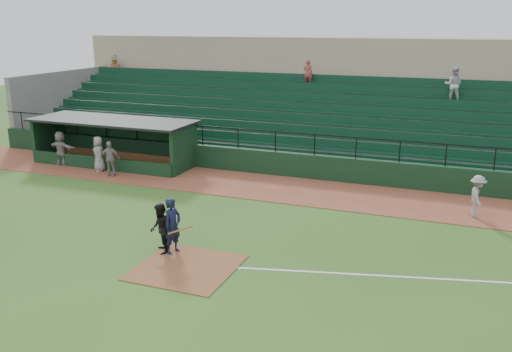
% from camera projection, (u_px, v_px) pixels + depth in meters
% --- Properties ---
extents(ground, '(90.00, 90.00, 0.00)m').
position_uv_depth(ground, '(201.00, 256.00, 18.01)').
color(ground, '#325C1D').
rests_on(ground, ground).
extents(warning_track, '(40.00, 4.00, 0.03)m').
position_uv_depth(warning_track, '(280.00, 188.00, 25.18)').
color(warning_track, brown).
rests_on(warning_track, ground).
extents(home_plate_dirt, '(3.00, 3.00, 0.03)m').
position_uv_depth(home_plate_dirt, '(186.00, 267.00, 17.10)').
color(home_plate_dirt, brown).
rests_on(home_plate_dirt, ground).
extents(foul_line, '(17.49, 4.44, 0.01)m').
position_uv_depth(foul_line, '(460.00, 280.00, 16.29)').
color(foul_line, white).
rests_on(foul_line, ground).
extents(stadium_structure, '(38.00, 13.08, 6.40)m').
position_uv_depth(stadium_structure, '(327.00, 112.00, 32.14)').
color(stadium_structure, black).
rests_on(stadium_structure, ground).
extents(dugout, '(8.90, 3.20, 2.42)m').
position_uv_depth(dugout, '(119.00, 138.00, 29.62)').
color(dugout, black).
rests_on(dugout, ground).
extents(batter_at_plate, '(1.09, 0.78, 1.90)m').
position_uv_depth(batter_at_plate, '(173.00, 226.00, 17.95)').
color(batter_at_plate, black).
rests_on(batter_at_plate, ground).
extents(umpire, '(1.00, 1.05, 1.71)m').
position_uv_depth(umpire, '(160.00, 229.00, 17.97)').
color(umpire, black).
rests_on(umpire, ground).
extents(runner, '(0.79, 1.17, 1.67)m').
position_uv_depth(runner, '(477.00, 196.00, 21.29)').
color(runner, gray).
rests_on(runner, warning_track).
extents(dugout_player_a, '(1.10, 0.71, 1.74)m').
position_uv_depth(dugout_player_a, '(110.00, 158.00, 27.01)').
color(dugout_player_a, gray).
rests_on(dugout_player_a, warning_track).
extents(dugout_player_b, '(1.04, 1.00, 1.79)m').
position_uv_depth(dugout_player_b, '(99.00, 154.00, 27.87)').
color(dugout_player_b, gray).
rests_on(dugout_player_b, warning_track).
extents(dugout_player_c, '(1.77, 0.76, 1.84)m').
position_uv_depth(dugout_player_c, '(61.00, 148.00, 28.94)').
color(dugout_player_c, gray).
rests_on(dugout_player_c, warning_track).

